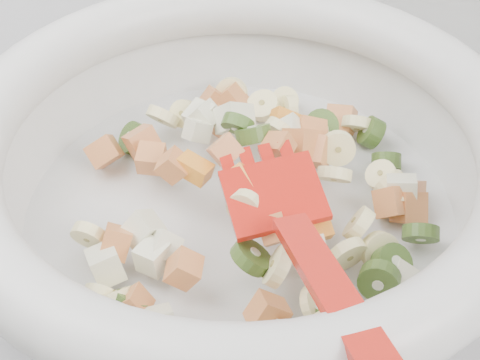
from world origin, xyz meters
The scene contains 1 object.
mixing_bowl centered at (0.09, 1.40, 0.96)m, with size 0.43×0.40×0.13m.
Camera 1 is at (0.32, 1.09, 1.30)m, focal length 55.00 mm.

